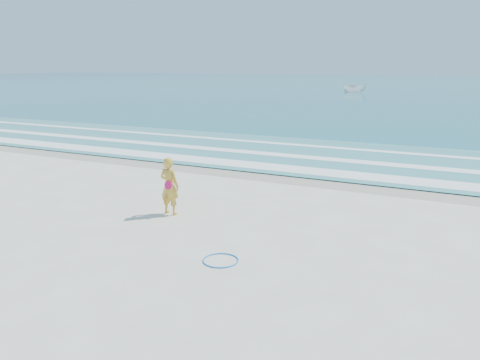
% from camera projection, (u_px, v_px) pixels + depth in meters
% --- Properties ---
extents(ground, '(400.00, 400.00, 0.00)m').
position_uv_depth(ground, '(166.00, 253.00, 11.66)').
color(ground, silver).
rests_on(ground, ground).
extents(wet_sand, '(400.00, 2.40, 0.00)m').
position_uv_depth(wet_sand, '(290.00, 177.00, 19.52)').
color(wet_sand, '#B2A893').
rests_on(wet_sand, ground).
extents(ocean, '(400.00, 190.00, 0.04)m').
position_uv_depth(ocean, '(439.00, 86.00, 103.33)').
color(ocean, '#19727F').
rests_on(ocean, ground).
extents(shallow, '(400.00, 10.00, 0.01)m').
position_uv_depth(shallow, '(323.00, 156.00, 23.87)').
color(shallow, '#59B7AD').
rests_on(shallow, ocean).
extents(foam_near, '(400.00, 1.40, 0.01)m').
position_uv_depth(foam_near, '(300.00, 170.00, 20.64)').
color(foam_near, white).
rests_on(foam_near, shallow).
extents(foam_mid, '(400.00, 0.90, 0.01)m').
position_uv_depth(foam_mid, '(319.00, 158.00, 23.17)').
color(foam_mid, white).
rests_on(foam_mid, shallow).
extents(foam_far, '(400.00, 0.60, 0.01)m').
position_uv_depth(foam_far, '(336.00, 148.00, 26.05)').
color(foam_far, white).
rests_on(foam_far, shallow).
extents(hoop, '(0.89, 0.89, 0.03)m').
position_uv_depth(hoop, '(221.00, 260.00, 11.19)').
color(hoop, '#0C7CE1').
rests_on(hoop, ground).
extents(boat, '(3.97, 1.60, 1.52)m').
position_uv_depth(boat, '(355.00, 88.00, 77.85)').
color(boat, white).
rests_on(boat, ocean).
extents(woman, '(0.68, 0.47, 1.81)m').
position_uv_depth(woman, '(170.00, 186.00, 14.50)').
color(woman, gold).
rests_on(woman, ground).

